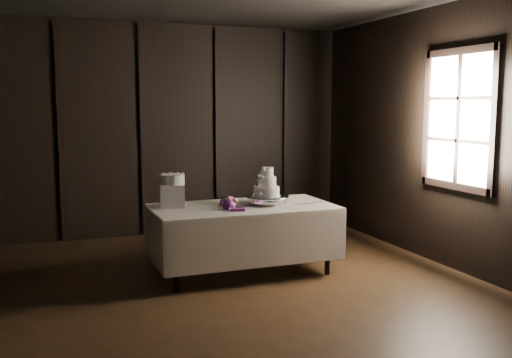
% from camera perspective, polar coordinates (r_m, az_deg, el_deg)
% --- Properties ---
extents(room, '(6.08, 7.08, 3.08)m').
position_cam_1_polar(room, '(4.81, -4.38, 3.08)').
color(room, black).
rests_on(room, ground).
extents(window, '(0.06, 1.16, 1.56)m').
position_cam_1_polar(window, '(6.69, 19.60, 5.62)').
color(window, black).
rests_on(window, room).
extents(display_table, '(1.99, 1.05, 0.76)m').
position_cam_1_polar(display_table, '(6.34, -1.27, -5.75)').
color(display_table, silver).
rests_on(display_table, ground).
extents(cake_stand, '(0.61, 0.61, 0.09)m').
position_cam_1_polar(cake_stand, '(6.37, 1.14, -2.11)').
color(cake_stand, silver).
rests_on(cake_stand, display_table).
extents(wedding_cake, '(0.31, 0.27, 0.32)m').
position_cam_1_polar(wedding_cake, '(6.33, 0.99, -0.60)').
color(wedding_cake, white).
rests_on(wedding_cake, cake_stand).
extents(bouquet, '(0.35, 0.42, 0.17)m').
position_cam_1_polar(bouquet, '(6.06, -2.75, -2.51)').
color(bouquet, '#D15571').
rests_on(bouquet, display_table).
extents(box_pedestal, '(0.31, 0.31, 0.25)m').
position_cam_1_polar(box_pedestal, '(6.26, -8.33, -1.62)').
color(box_pedestal, white).
rests_on(box_pedestal, display_table).
extents(small_cake, '(0.34, 0.34, 0.11)m').
position_cam_1_polar(small_cake, '(6.24, -8.36, -0.00)').
color(small_cake, white).
rests_on(small_cake, box_pedestal).
extents(cake_knife, '(0.37, 0.06, 0.01)m').
position_cam_1_polar(cake_knife, '(6.39, 4.95, -2.47)').
color(cake_knife, silver).
rests_on(cake_knife, display_table).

